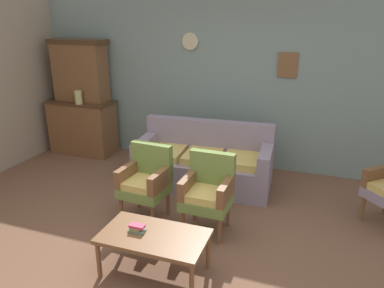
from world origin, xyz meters
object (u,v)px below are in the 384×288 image
at_px(vase_on_cabinet, 78,97).
at_px(book_stack_on_table, 137,228).
at_px(armchair_near_couch_end, 146,179).
at_px(coffee_table, 154,239).
at_px(armchair_near_cabinet, 208,190).
at_px(side_cabinet, 83,127).
at_px(floral_couch, 204,164).

bearing_deg(vase_on_cabinet, book_stack_on_table, -46.19).
relative_size(armchair_near_couch_end, coffee_table, 0.90).
xyz_separation_m(armchair_near_cabinet, book_stack_on_table, (-0.42, -0.90, -0.05)).
xyz_separation_m(side_cabinet, coffee_table, (2.58, -2.58, -0.09)).
distance_m(coffee_table, book_stack_on_table, 0.19).
bearing_deg(coffee_table, floral_couch, 94.20).
bearing_deg(armchair_near_cabinet, book_stack_on_table, -115.03).
bearing_deg(vase_on_cabinet, side_cabinet, 119.35).
distance_m(side_cabinet, armchair_near_couch_end, 2.64).
bearing_deg(coffee_table, vase_on_cabinet, 135.94).
distance_m(floral_couch, book_stack_on_table, 2.01).
bearing_deg(floral_couch, vase_on_cabinet, 170.19).
bearing_deg(armchair_near_cabinet, side_cabinet, 149.29).
xyz_separation_m(armchair_near_couch_end, armchair_near_cabinet, (0.78, -0.02, 0.00)).
distance_m(side_cabinet, armchair_near_cabinet, 3.29).
height_order(armchair_near_cabinet, book_stack_on_table, armchair_near_cabinet).
bearing_deg(floral_couch, armchair_near_cabinet, -70.15).
bearing_deg(side_cabinet, coffee_table, -44.98).
height_order(side_cabinet, vase_on_cabinet, vase_on_cabinet).
distance_m(vase_on_cabinet, armchair_near_couch_end, 2.51).
xyz_separation_m(floral_couch, coffee_table, (0.15, -2.00, 0.05)).
bearing_deg(armchair_near_cabinet, coffee_table, -105.57).
height_order(vase_on_cabinet, armchair_near_couch_end, vase_on_cabinet).
xyz_separation_m(vase_on_cabinet, armchair_near_couch_end, (1.95, -1.48, -0.54)).
xyz_separation_m(armchair_near_cabinet, coffee_table, (-0.25, -0.90, -0.12)).
xyz_separation_m(side_cabinet, vase_on_cabinet, (0.10, -0.18, 0.58)).
xyz_separation_m(armchair_near_couch_end, book_stack_on_table, (0.36, -0.93, -0.05)).
distance_m(side_cabinet, floral_couch, 2.50).
height_order(floral_couch, book_stack_on_table, floral_couch).
bearing_deg(armchair_near_cabinet, armchair_near_couch_end, 178.31).
bearing_deg(book_stack_on_table, vase_on_cabinet, 133.81).
bearing_deg(armchair_near_couch_end, vase_on_cabinet, 142.84).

